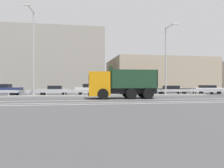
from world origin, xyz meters
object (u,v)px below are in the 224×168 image
(street_lamp_1, at_px, (33,49))
(street_lamp_2, at_px, (166,57))
(parked_car_4, at_px, (90,89))
(parked_car_2, at_px, (4,90))
(parked_car_5, at_px, (131,89))
(median_road_sign, at_px, (149,86))
(dump_truck, at_px, (113,85))
(parked_car_3, at_px, (54,90))
(parked_car_7, at_px, (207,89))
(parked_car_6, at_px, (172,90))

(street_lamp_1, bearing_deg, street_lamp_2, 0.60)
(parked_car_4, bearing_deg, parked_car_2, -91.90)
(parked_car_2, distance_m, parked_car_5, 16.50)
(median_road_sign, xyz_separation_m, street_lamp_2, (2.15, -0.17, 3.58))
(dump_truck, xyz_separation_m, street_lamp_1, (-8.31, 3.59, 4.02))
(street_lamp_1, distance_m, street_lamp_2, 15.66)
(parked_car_3, bearing_deg, dump_truck, -143.05)
(dump_truck, bearing_deg, parked_car_4, 17.27)
(median_road_sign, xyz_separation_m, parked_car_2, (-17.85, 4.01, -0.45))
(dump_truck, relative_size, parked_car_4, 1.79)
(median_road_sign, distance_m, street_lamp_2, 4.18)
(median_road_sign, bearing_deg, parked_car_2, 167.33)
(street_lamp_2, xyz_separation_m, parked_car_7, (8.00, 3.95, -4.11))
(median_road_sign, height_order, parked_car_5, median_road_sign)
(parked_car_4, relative_size, parked_car_5, 1.00)
(street_lamp_2, height_order, parked_car_5, street_lamp_2)
(dump_truck, height_order, parked_car_5, dump_truck)
(dump_truck, distance_m, parked_car_3, 10.08)
(street_lamp_1, distance_m, parked_car_5, 13.56)
(street_lamp_2, bearing_deg, parked_car_5, 132.65)
(parked_car_2, height_order, parked_car_6, parked_car_2)
(parked_car_5, bearing_deg, parked_car_6, -87.15)
(parked_car_6, bearing_deg, dump_truck, -49.37)
(parked_car_6, distance_m, parked_car_7, 5.55)
(dump_truck, xyz_separation_m, parked_car_6, (9.80, 7.52, -0.67))
(parked_car_3, distance_m, parked_car_5, 10.28)
(parked_car_4, bearing_deg, dump_truck, 14.51)
(dump_truck, height_order, parked_car_7, dump_truck)
(street_lamp_1, bearing_deg, parked_car_5, 18.08)
(parked_car_3, bearing_deg, parked_car_2, 85.18)
(parked_car_5, height_order, parked_car_6, parked_car_5)
(street_lamp_1, height_order, parked_car_7, street_lamp_1)
(parked_car_5, bearing_deg, dump_truck, 156.17)
(parked_car_6, height_order, parked_car_7, parked_car_7)
(dump_truck, xyz_separation_m, street_lamp_2, (7.34, 3.75, 3.46))
(street_lamp_2, distance_m, parked_car_2, 20.82)
(parked_car_7, bearing_deg, dump_truck, 118.86)
(dump_truck, distance_m, parked_car_6, 12.37)
(dump_truck, height_order, parked_car_3, dump_truck)
(parked_car_4, bearing_deg, parked_car_6, 90.84)
(street_lamp_1, relative_size, street_lamp_2, 1.13)
(street_lamp_1, relative_size, parked_car_6, 2.06)
(median_road_sign, bearing_deg, street_lamp_2, -4.45)
(dump_truck, height_order, street_lamp_1, street_lamp_1)
(street_lamp_1, xyz_separation_m, parked_car_3, (1.87, 4.13, -4.69))
(parked_car_3, relative_size, parked_car_7, 0.96)
(median_road_sign, xyz_separation_m, parked_car_4, (-7.05, 3.55, -0.45))
(street_lamp_2, relative_size, parked_car_5, 2.19)
(parked_car_4, distance_m, parked_car_5, 5.69)
(parked_car_3, xyz_separation_m, parked_car_6, (16.24, -0.20, -0.00))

